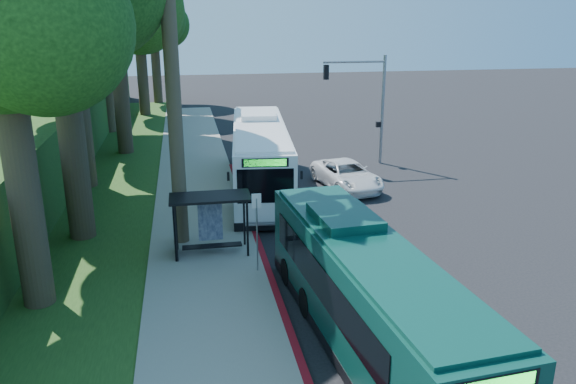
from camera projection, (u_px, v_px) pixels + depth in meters
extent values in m
plane|color=black|center=(355.00, 219.00, 27.03)|extent=(140.00, 140.00, 0.00)
cube|color=gray|center=(202.00, 228.00, 25.72)|extent=(4.50, 70.00, 0.12)
cube|color=maroon|center=(264.00, 260.00, 22.38)|extent=(0.25, 30.00, 0.13)
cube|color=#234719|center=(89.00, 202.00, 29.41)|extent=(8.00, 70.00, 0.06)
cube|color=black|center=(210.00, 197.00, 22.23)|extent=(3.20, 1.50, 0.10)
cube|color=black|center=(175.00, 230.00, 22.37)|extent=(0.06, 1.30, 2.20)
cube|color=navy|center=(210.00, 221.00, 23.26)|extent=(1.00, 0.12, 1.70)
cube|color=black|center=(212.00, 246.00, 22.75)|extent=(2.40, 0.40, 0.06)
cube|color=black|center=(176.00, 225.00, 22.94)|extent=(0.08, 0.08, 2.40)
cube|color=black|center=(244.00, 220.00, 23.43)|extent=(0.08, 0.08, 2.40)
cube|color=black|center=(176.00, 236.00, 21.81)|extent=(0.08, 0.08, 2.40)
cube|color=black|center=(248.00, 231.00, 22.30)|extent=(0.08, 0.08, 2.40)
cylinder|color=gray|center=(257.00, 236.00, 20.94)|extent=(0.06, 0.06, 3.00)
cube|color=white|center=(256.00, 201.00, 20.51)|extent=(0.35, 0.04, 0.55)
cylinder|color=gray|center=(382.00, 110.00, 36.18)|extent=(0.20, 0.20, 7.00)
cylinder|color=gray|center=(354.00, 62.00, 34.89)|extent=(4.00, 0.14, 0.14)
cube|color=black|center=(326.00, 72.00, 34.76)|extent=(0.30, 0.30, 0.90)
cube|color=black|center=(378.00, 124.00, 36.41)|extent=(0.25, 0.25, 0.35)
cylinder|color=#4C3F2D|center=(173.00, 91.00, 22.21)|extent=(0.60, 0.60, 13.00)
cylinder|color=#382B1E|center=(70.00, 120.00, 23.24)|extent=(1.10, 1.10, 10.50)
cylinder|color=#382B1E|center=(75.00, 82.00, 30.35)|extent=(1.18, 1.18, 11.90)
cylinder|color=#382B1E|center=(120.00, 83.00, 38.42)|extent=(1.06, 1.06, 9.80)
sphere|color=#13380F|center=(138.00, 8.00, 36.06)|extent=(5.88, 5.88, 5.88)
sphere|color=#13380F|center=(93.00, 4.00, 37.98)|extent=(5.46, 5.46, 5.46)
cylinder|color=#382B1E|center=(103.00, 64.00, 45.35)|extent=(1.14, 1.14, 11.20)
cylinder|color=#382B1E|center=(142.00, 68.00, 53.61)|extent=(1.02, 1.02, 9.10)
sphere|color=#13380F|center=(137.00, 6.00, 51.92)|extent=(8.00, 8.00, 8.00)
sphere|color=#13380F|center=(155.00, 18.00, 51.39)|extent=(5.60, 5.60, 5.60)
sphere|color=#13380F|center=(124.00, 15.00, 53.22)|extent=(5.20, 5.20, 5.20)
cylinder|color=#382B1E|center=(156.00, 64.00, 61.38)|extent=(0.98, 0.98, 8.40)
sphere|color=#13380F|center=(152.00, 15.00, 59.83)|extent=(7.00, 7.00, 7.00)
sphere|color=#13380F|center=(166.00, 25.00, 59.38)|extent=(4.90, 4.90, 4.90)
sphere|color=#13380F|center=(142.00, 22.00, 60.97)|extent=(4.55, 4.55, 4.55)
cylinder|color=#382B1E|center=(22.00, 175.00, 17.74)|extent=(1.02, 1.02, 9.10)
sphere|color=#13380F|center=(43.00, 26.00, 15.61)|extent=(5.04, 5.04, 5.04)
cube|color=white|center=(260.00, 155.00, 31.02)|extent=(4.19, 13.58, 3.17)
cube|color=black|center=(261.00, 184.00, 31.52)|extent=(4.23, 13.65, 0.39)
cube|color=black|center=(260.00, 148.00, 31.46)|extent=(3.96, 10.66, 1.22)
cube|color=black|center=(265.00, 186.00, 24.65)|extent=(2.50, 0.39, 1.56)
cube|color=black|center=(256.00, 126.00, 37.20)|extent=(2.27, 0.37, 1.11)
cube|color=#19E533|center=(265.00, 162.00, 24.32)|extent=(1.85, 0.30, 0.31)
cube|color=white|center=(260.00, 126.00, 30.52)|extent=(3.90, 12.89, 0.13)
cube|color=white|center=(258.00, 116.00, 32.58)|extent=(2.26, 2.97, 0.39)
cylinder|color=black|center=(237.00, 205.00, 27.29)|extent=(0.45, 1.14, 1.11)
cylinder|color=black|center=(290.00, 204.00, 27.49)|extent=(0.45, 1.14, 1.11)
cylinder|color=black|center=(238.00, 158.00, 36.17)|extent=(0.45, 1.14, 1.11)
cylinder|color=black|center=(277.00, 158.00, 36.37)|extent=(0.45, 1.14, 1.11)
cube|color=#0A3A31|center=(367.00, 293.00, 16.13)|extent=(3.48, 12.02, 2.82)
cube|color=black|center=(365.00, 338.00, 16.57)|extent=(3.51, 12.09, 0.35)
cube|color=black|center=(361.00, 277.00, 16.50)|extent=(3.33, 9.43, 1.09)
cube|color=black|center=(307.00, 216.00, 21.44)|extent=(2.02, 0.28, 0.99)
cube|color=#19E533|center=(496.00, 383.00, 10.36)|extent=(1.64, 0.23, 0.28)
cube|color=#0A3A31|center=(370.00, 247.00, 15.69)|extent=(3.23, 11.42, 0.12)
cube|color=#0A3A31|center=(345.00, 217.00, 17.45)|extent=(1.96, 2.61, 0.35)
cylinder|color=black|center=(288.00, 272.00, 20.36)|extent=(0.38, 1.01, 0.99)
cylinder|color=black|center=(347.00, 265.00, 20.94)|extent=(0.38, 1.01, 0.99)
imported|color=silver|center=(347.00, 175.00, 31.70)|extent=(3.37, 5.80, 1.52)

